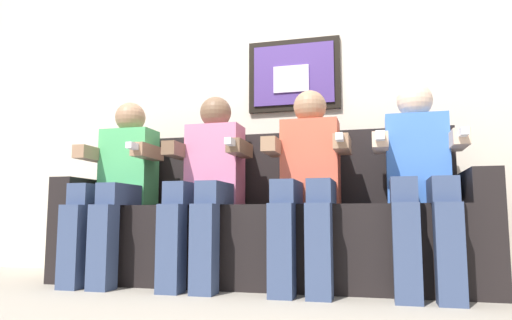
{
  "coord_description": "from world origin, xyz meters",
  "views": [
    {
      "loc": [
        0.66,
        -2.39,
        0.38
      ],
      "look_at": [
        0.0,
        0.15,
        0.7
      ],
      "focal_mm": 33.24,
      "sensor_mm": 36.0,
      "label": 1
    }
  ],
  "objects_px": {
    "person_left_center": "(208,178)",
    "person_right_center": "(308,176)",
    "couch": "(264,229)",
    "person_leftmost": "(118,180)",
    "person_rightmost": "(420,173)"
  },
  "relations": [
    {
      "from": "person_left_center",
      "to": "person_right_center",
      "type": "bearing_deg",
      "value": 0.0
    },
    {
      "from": "person_left_center",
      "to": "person_rightmost",
      "type": "distance_m",
      "value": 1.15
    },
    {
      "from": "person_leftmost",
      "to": "person_left_center",
      "type": "relative_size",
      "value": 1.0
    },
    {
      "from": "person_rightmost",
      "to": "person_right_center",
      "type": "bearing_deg",
      "value": 179.95
    },
    {
      "from": "person_leftmost",
      "to": "person_right_center",
      "type": "distance_m",
      "value": 1.15
    },
    {
      "from": "person_leftmost",
      "to": "person_rightmost",
      "type": "distance_m",
      "value": 1.73
    },
    {
      "from": "person_leftmost",
      "to": "person_left_center",
      "type": "bearing_deg",
      "value": 0.0
    },
    {
      "from": "couch",
      "to": "person_leftmost",
      "type": "height_order",
      "value": "person_leftmost"
    },
    {
      "from": "person_left_center",
      "to": "person_rightmost",
      "type": "xyz_separation_m",
      "value": [
        1.15,
        -0.0,
        0.0
      ]
    },
    {
      "from": "couch",
      "to": "person_rightmost",
      "type": "relative_size",
      "value": 2.21
    },
    {
      "from": "person_leftmost",
      "to": "person_right_center",
      "type": "height_order",
      "value": "same"
    },
    {
      "from": "couch",
      "to": "person_leftmost",
      "type": "relative_size",
      "value": 2.21
    },
    {
      "from": "person_right_center",
      "to": "person_rightmost",
      "type": "height_order",
      "value": "same"
    },
    {
      "from": "couch",
      "to": "person_rightmost",
      "type": "distance_m",
      "value": 0.93
    },
    {
      "from": "person_left_center",
      "to": "person_right_center",
      "type": "relative_size",
      "value": 1.0
    }
  ]
}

